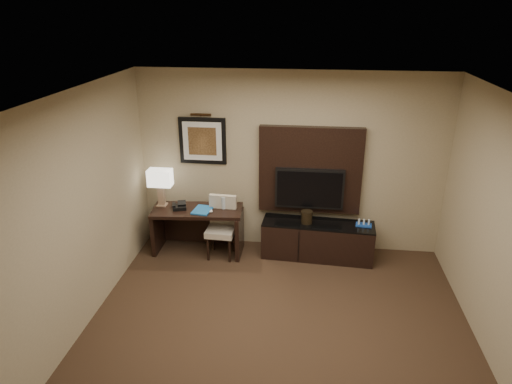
# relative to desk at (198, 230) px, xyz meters

# --- Properties ---
(floor) EXTENTS (4.50, 5.00, 0.01)m
(floor) POSITION_rel_desk_xyz_m (1.34, -2.10, -0.36)
(floor) COLOR #342317
(floor) RESTS_ON ground
(ceiling) EXTENTS (4.50, 5.00, 0.01)m
(ceiling) POSITION_rel_desk_xyz_m (1.34, -2.10, 2.35)
(ceiling) COLOR silver
(ceiling) RESTS_ON wall_back
(wall_back) EXTENTS (4.50, 0.01, 2.70)m
(wall_back) POSITION_rel_desk_xyz_m (1.34, 0.40, 1.00)
(wall_back) COLOR tan
(wall_back) RESTS_ON floor
(wall_left) EXTENTS (0.01, 5.00, 2.70)m
(wall_left) POSITION_rel_desk_xyz_m (-0.91, -2.10, 1.00)
(wall_left) COLOR tan
(wall_left) RESTS_ON floor
(desk) EXTENTS (1.37, 0.68, 0.71)m
(desk) POSITION_rel_desk_xyz_m (0.00, 0.00, 0.00)
(desk) COLOR black
(desk) RESTS_ON floor
(credenza) EXTENTS (1.65, 0.55, 0.56)m
(credenza) POSITION_rel_desk_xyz_m (1.79, 0.05, -0.08)
(credenza) COLOR black
(credenza) RESTS_ON floor
(tv_wall_panel) EXTENTS (1.50, 0.12, 1.30)m
(tv_wall_panel) POSITION_rel_desk_xyz_m (1.64, 0.34, 0.92)
(tv_wall_panel) COLOR black
(tv_wall_panel) RESTS_ON wall_back
(tv) EXTENTS (1.00, 0.08, 0.60)m
(tv) POSITION_rel_desk_xyz_m (1.64, 0.24, 0.67)
(tv) COLOR black
(tv) RESTS_ON tv_wall_panel
(artwork) EXTENTS (0.70, 0.04, 0.70)m
(artwork) POSITION_rel_desk_xyz_m (0.04, 0.38, 1.30)
(artwork) COLOR black
(artwork) RESTS_ON wall_back
(picture_light) EXTENTS (0.04, 0.04, 0.30)m
(picture_light) POSITION_rel_desk_xyz_m (0.04, 0.34, 1.70)
(picture_light) COLOR #3C2613
(picture_light) RESTS_ON wall_back
(desk_chair) EXTENTS (0.43, 0.49, 0.85)m
(desk_chair) POSITION_rel_desk_xyz_m (0.37, -0.09, 0.07)
(desk_chair) COLOR beige
(desk_chair) RESTS_ON floor
(table_lamp) EXTENTS (0.37, 0.23, 0.58)m
(table_lamp) POSITION_rel_desk_xyz_m (-0.55, 0.07, 0.64)
(table_lamp) COLOR #A07F64
(table_lamp) RESTS_ON desk
(desk_phone) EXTENTS (0.24, 0.23, 0.10)m
(desk_phone) POSITION_rel_desk_xyz_m (-0.26, -0.02, 0.40)
(desk_phone) COLOR black
(desk_phone) RESTS_ON desk
(blue_folder) EXTENTS (0.29, 0.36, 0.02)m
(blue_folder) POSITION_rel_desk_xyz_m (0.09, -0.05, 0.37)
(blue_folder) COLOR #1A62AD
(blue_folder) RESTS_ON desk
(book) EXTENTS (0.16, 0.08, 0.22)m
(book) POSITION_rel_desk_xyz_m (0.07, -0.06, 0.46)
(book) COLOR tan
(book) RESTS_ON desk
(water_bottle) EXTENTS (0.07, 0.07, 0.19)m
(water_bottle) POSITION_rel_desk_xyz_m (0.39, 0.06, 0.45)
(water_bottle) COLOR silver
(water_bottle) RESTS_ON desk
(ice_bucket) EXTENTS (0.20, 0.20, 0.19)m
(ice_bucket) POSITION_rel_desk_xyz_m (1.62, 0.04, 0.30)
(ice_bucket) COLOR black
(ice_bucket) RESTS_ON credenza
(minibar_tray) EXTENTS (0.24, 0.16, 0.08)m
(minibar_tray) POSITION_rel_desk_xyz_m (2.44, 0.04, 0.25)
(minibar_tray) COLOR #1945A4
(minibar_tray) RESTS_ON credenza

